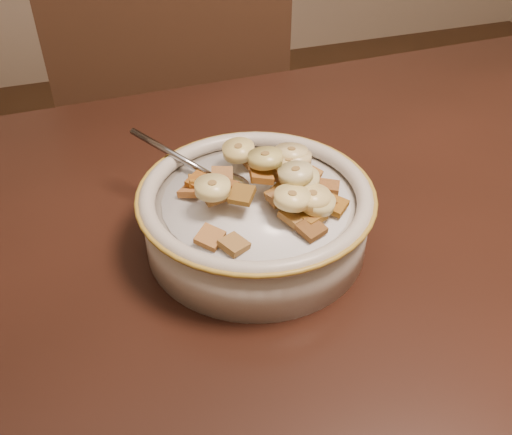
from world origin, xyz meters
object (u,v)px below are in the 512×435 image
object	(u,v)px
table	(484,272)
cereal_bowl	(256,222)
chair	(202,185)
spoon	(227,185)

from	to	relation	value
table	cereal_bowl	distance (m)	0.23
chair	cereal_bowl	bearing A→B (deg)	-85.23
table	chair	size ratio (longest dim) A/B	1.36
table	cereal_bowl	size ratio (longest dim) A/B	6.73
table	spoon	world-z (taller)	spoon
table	chair	distance (m)	0.59
cereal_bowl	table	bearing A→B (deg)	-23.88
table	cereal_bowl	xyz separation A→B (m)	(-0.20, 0.09, 0.04)
table	spoon	xyz separation A→B (m)	(-0.22, 0.12, 0.07)
table	chair	bearing A→B (deg)	105.13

